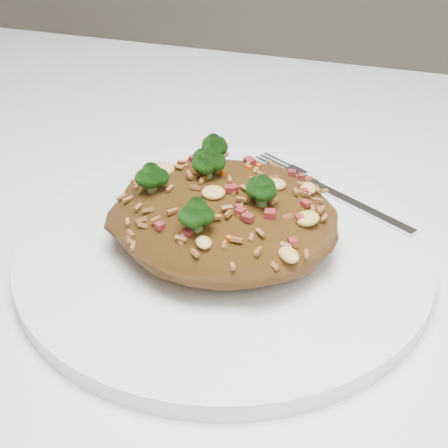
{
  "coord_description": "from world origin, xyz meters",
  "views": [
    {
      "loc": [
        0.12,
        -0.38,
        1.03
      ],
      "look_at": [
        0.01,
        -0.03,
        0.78
      ],
      "focal_mm": 50.0,
      "sensor_mm": 36.0,
      "label": 1
    }
  ],
  "objects_px": {
    "fried_rice": "(223,207)",
    "fork": "(336,195)",
    "dining_table": "(219,315)",
    "plate": "(224,249)"
  },
  "relations": [
    {
      "from": "plate",
      "to": "fork",
      "type": "height_order",
      "value": "fork"
    },
    {
      "from": "dining_table",
      "to": "plate",
      "type": "distance_m",
      "value": 0.1
    },
    {
      "from": "fried_rice",
      "to": "fork",
      "type": "height_order",
      "value": "fried_rice"
    },
    {
      "from": "fork",
      "to": "dining_table",
      "type": "bearing_deg",
      "value": -117.55
    },
    {
      "from": "fried_rice",
      "to": "fork",
      "type": "distance_m",
      "value": 0.11
    },
    {
      "from": "dining_table",
      "to": "plate",
      "type": "xyz_separation_m",
      "value": [
        0.01,
        -0.03,
        0.1
      ]
    },
    {
      "from": "plate",
      "to": "fork",
      "type": "xyz_separation_m",
      "value": [
        0.07,
        0.09,
        0.01
      ]
    },
    {
      "from": "dining_table",
      "to": "fork",
      "type": "distance_m",
      "value": 0.14
    },
    {
      "from": "fried_rice",
      "to": "fork",
      "type": "bearing_deg",
      "value": 51.19
    },
    {
      "from": "fork",
      "to": "fried_rice",
      "type": "bearing_deg",
      "value": -98.84
    }
  ]
}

